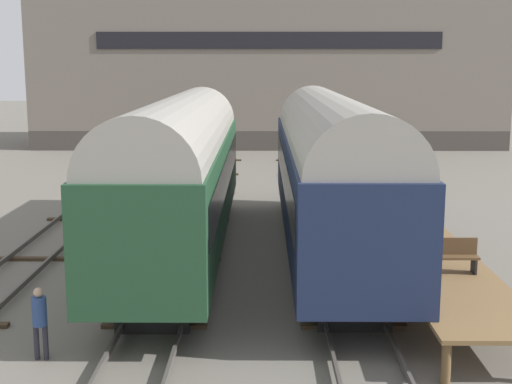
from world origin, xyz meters
TOP-DOWN VIEW (x-y plane):
  - ground_plane at (0.00, 0.00)m, footprint 200.00×200.00m
  - track_left at (-4.90, 0.00)m, footprint 2.60×60.00m
  - track_middle at (0.00, 0.00)m, footprint 2.60×60.00m
  - track_right at (4.90, 0.00)m, footprint 2.60×60.00m
  - train_car_navy at (4.90, 3.68)m, footprint 3.07×17.79m
  - train_car_green at (0.00, 3.44)m, footprint 3.01×17.46m
  - station_platform at (7.48, 0.62)m, footprint 2.52×13.69m
  - bench at (7.61, -1.52)m, footprint 1.40×0.40m
  - person_worker at (-2.20, -4.90)m, footprint 0.32×0.32m
  - warehouse_building at (3.16, 37.54)m, footprint 35.33×10.31m

SIDE VIEW (x-z plane):
  - ground_plane at x=0.00m, z-range 0.00..0.00m
  - track_left at x=-4.90m, z-range 0.01..0.27m
  - track_middle at x=0.00m, z-range 0.01..0.27m
  - track_right at x=4.90m, z-range 0.01..0.27m
  - station_platform at x=7.48m, z-range 0.42..1.40m
  - person_worker at x=-2.20m, z-range 0.16..1.80m
  - bench at x=7.61m, z-range 1.02..1.93m
  - train_car_green at x=0.00m, z-range 0.37..5.74m
  - train_car_navy at x=4.90m, z-range 0.37..5.78m
  - warehouse_building at x=3.16m, z-range 0.00..14.46m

